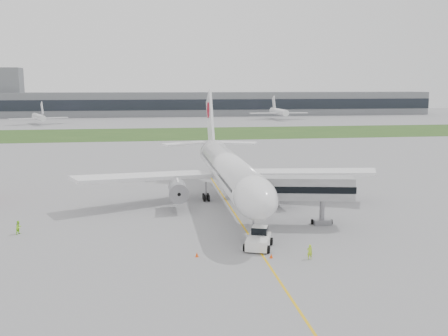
{
  "coord_description": "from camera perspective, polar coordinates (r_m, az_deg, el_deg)",
  "views": [
    {
      "loc": [
        -11.89,
        -71.21,
        18.54
      ],
      "look_at": [
        -1.01,
        2.0,
        6.13
      ],
      "focal_mm": 40.0,
      "sensor_mm": 36.0,
      "label": 1
    }
  ],
  "objects": [
    {
      "name": "distant_aircraft_right",
      "position": [
        270.3,
        6.26,
        5.53
      ],
      "size": [
        31.82,
        28.17,
        12.04
      ],
      "primitive_type": null,
      "rotation": [
        0.0,
        0.0,
        0.01
      ],
      "color": "white",
      "rests_on": "ground"
    },
    {
      "name": "jet_bridge",
      "position": [
        66.38,
        8.04,
        -2.35
      ],
      "size": [
        14.81,
        5.64,
        6.75
      ],
      "rotation": [
        0.0,
        0.0,
        -0.19
      ],
      "color": "#B0B1B3",
      "rests_on": "ground"
    },
    {
      "name": "control_tower",
      "position": [
        313.66,
        -22.97,
        5.38
      ],
      "size": [
        12.0,
        12.0,
        56.0
      ],
      "primitive_type": null,
      "color": "slate",
      "rests_on": "ground"
    },
    {
      "name": "airliner",
      "position": [
        78.08,
        0.42,
        0.02
      ],
      "size": [
        48.13,
        53.95,
        17.88
      ],
      "color": "white",
      "rests_on": "ground"
    },
    {
      "name": "terminal_building",
      "position": [
        301.54,
        -6.24,
        7.27
      ],
      "size": [
        320.0,
        22.3,
        14.0
      ],
      "color": "slate",
      "rests_on": "ground"
    },
    {
      "name": "ground",
      "position": [
        74.54,
        1.0,
        -4.88
      ],
      "size": [
        600.0,
        600.0,
        0.0
      ],
      "primitive_type": "plane",
      "color": "gray",
      "rests_on": "ground"
    },
    {
      "name": "ground_crew_near",
      "position": [
        55.01,
        9.77,
        -9.42
      ],
      "size": [
        0.62,
        0.43,
        1.64
      ],
      "primitive_type": "imported",
      "rotation": [
        0.0,
        0.0,
        3.08
      ],
      "color": "#B6E926",
      "rests_on": "ground"
    },
    {
      "name": "pushback_tug",
      "position": [
        58.05,
        3.99,
        -8.06
      ],
      "size": [
        4.11,
        4.98,
        2.25
      ],
      "rotation": [
        0.0,
        0.0,
        -0.35
      ],
      "color": "white",
      "rests_on": "ground"
    },
    {
      "name": "safety_cone_right",
      "position": [
        54.97,
        5.42,
        -9.97
      ],
      "size": [
        0.36,
        0.36,
        0.49
      ],
      "primitive_type": "cone",
      "color": "#FF4B0D",
      "rests_on": "ground"
    },
    {
      "name": "ground_crew_far",
      "position": [
        68.02,
        -22.41,
        -6.3
      ],
      "size": [
        0.96,
        1.03,
        1.7
      ],
      "primitive_type": "imported",
      "rotation": [
        0.0,
        0.0,
        1.06
      ],
      "color": "#A9FF2A",
      "rests_on": "ground"
    },
    {
      "name": "safety_cone_left",
      "position": [
        55.15,
        -3.11,
        -9.85
      ],
      "size": [
        0.39,
        0.39,
        0.53
      ],
      "primitive_type": "cone",
      "color": "#FF4B0D",
      "rests_on": "ground"
    },
    {
      "name": "distant_aircraft_left",
      "position": [
        251.14,
        -20.37,
        4.69
      ],
      "size": [
        32.74,
        30.95,
        10.03
      ],
      "primitive_type": null,
      "rotation": [
        0.0,
        0.0,
        0.36
      ],
      "color": "white",
      "rests_on": "ground"
    },
    {
      "name": "apron_markings",
      "position": [
        69.78,
        1.67,
        -5.89
      ],
      "size": [
        70.0,
        70.0,
        0.04
      ],
      "primitive_type": null,
      "color": "yellow",
      "rests_on": "ground"
    },
    {
      "name": "grass_strip",
      "position": [
        192.48,
        -4.89,
        3.96
      ],
      "size": [
        600.0,
        50.0,
        0.02
      ],
      "primitive_type": "cube",
      "color": "#23491B",
      "rests_on": "ground"
    }
  ]
}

